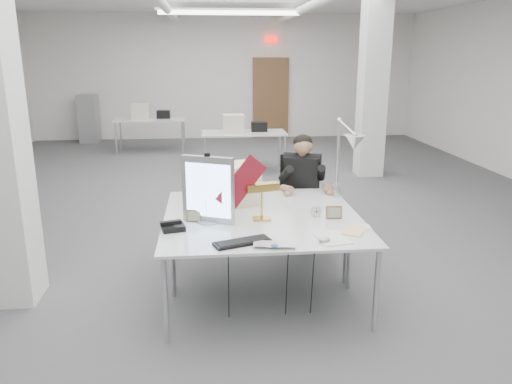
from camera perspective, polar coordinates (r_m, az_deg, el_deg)
room_shell at (r=6.60m, az=-1.05°, el=11.11°), size 10.04×14.04×3.24m
desk_main at (r=4.22m, az=1.31°, el=-4.76°), size 1.80×0.90×0.02m
desk_second at (r=5.07m, az=0.12°, el=-1.23°), size 1.80×0.90×0.02m
bg_desk_a at (r=9.57m, az=-1.38°, el=6.76°), size 1.60×0.80×0.02m
bg_desk_b at (r=11.80m, az=-12.01°, el=8.11°), size 1.60×0.80×0.02m
filing_cabinet at (r=13.52m, az=-18.55°, el=7.95°), size 0.45×0.55×1.20m
office_chair at (r=5.82m, az=5.12°, el=-1.83°), size 0.59×0.59×0.95m
seated_person at (r=5.66m, az=5.31°, el=2.14°), size 0.71×0.79×0.98m
monitor at (r=4.39m, az=-5.50°, el=0.26°), size 0.46×0.24×0.60m
pennant at (r=4.35m, az=-1.69°, el=0.99°), size 0.46×0.12×0.51m
keyboard at (r=3.97m, az=-1.59°, el=-5.76°), size 0.48×0.30×0.02m
laptop at (r=3.86m, az=2.13°, el=-6.34°), size 0.36×0.26×0.03m
mouse at (r=4.03m, az=7.78°, el=-5.42°), size 0.12×0.10×0.04m
bankers_lamp at (r=4.47m, az=0.67°, el=-1.02°), size 0.33×0.20×0.36m
desk_phone at (r=4.31m, az=-9.44°, el=-4.01°), size 0.22×0.21×0.05m
picture_frame_left at (r=4.48m, az=-7.11°, el=-2.73°), size 0.14×0.06×0.11m
picture_frame_right at (r=4.59m, az=8.89°, el=-2.30°), size 0.15×0.05×0.12m
desk_clock at (r=4.63m, az=6.88°, el=-2.21°), size 0.11×0.05×0.10m
paper_stack_a at (r=4.12m, az=8.64°, el=-5.21°), size 0.28×0.36×0.01m
paper_stack_b at (r=4.31m, az=11.05°, el=-4.38°), size 0.28×0.31×0.01m
paper_stack_c at (r=4.42m, az=11.68°, el=-3.94°), size 0.21×0.15×0.01m
beige_monitor at (r=4.98m, az=-2.34°, el=0.96°), size 0.50×0.48×0.40m
architect_lamp at (r=4.97m, az=10.09°, el=4.28°), size 0.45×0.82×1.00m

